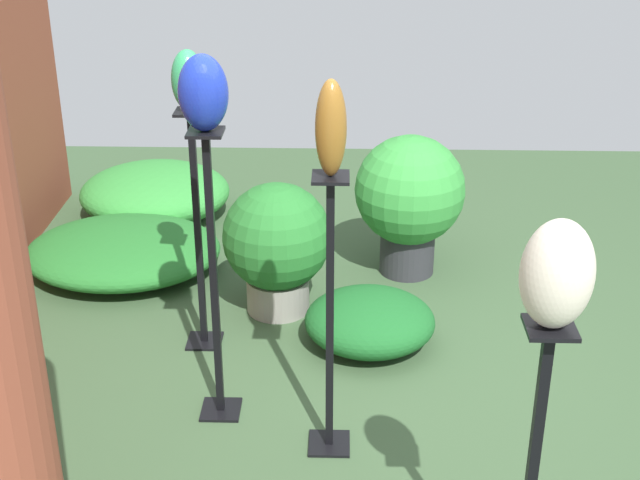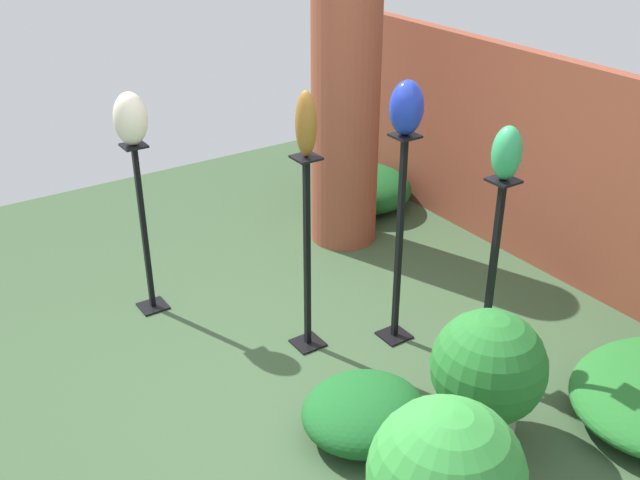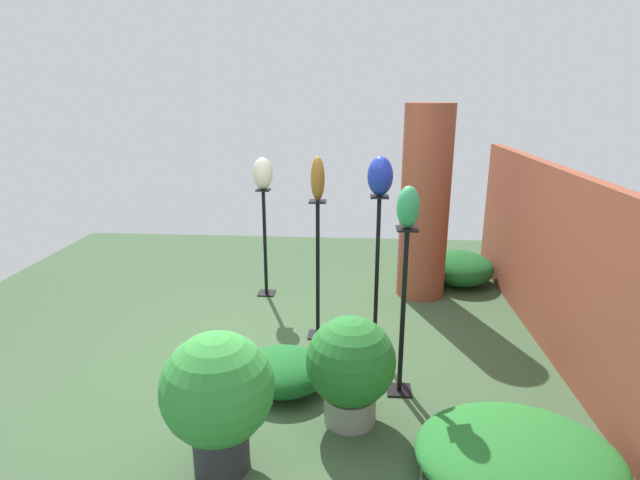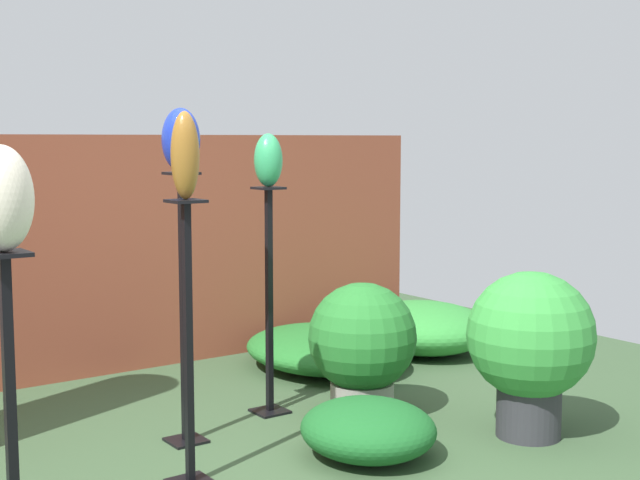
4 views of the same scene
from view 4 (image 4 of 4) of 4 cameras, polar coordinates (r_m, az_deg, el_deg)
The scene contains 14 objects.
brick_wall_back at distance 6.51m, azimuth -14.27°, elevation -1.01°, with size 5.60×0.12×1.71m, color brown.
pedestal_bronze at distance 4.38m, azimuth -8.42°, elevation -7.29°, with size 0.20×0.20×1.40m.
pedestal_jade at distance 5.46m, azimuth -3.27°, elevation -4.48°, with size 0.20×0.20×1.40m.
pedestal_cobalt at distance 4.97m, azimuth -8.70°, elevation -5.02°, with size 0.20×0.20×1.51m.
pedestal_ivory at distance 3.38m, azimuth -19.11°, elevation -12.62°, with size 0.20×0.20×1.30m.
art_vase_bronze at distance 4.26m, azimuth -8.63°, elevation 5.38°, with size 0.14×0.13×0.42m, color brown.
art_vase_jade at distance 5.36m, azimuth -3.33°, elevation 5.12°, with size 0.17×0.17×0.32m, color #2D9356.
art_vase_cobalt at distance 4.87m, azimuth -8.90°, elevation 6.35°, with size 0.20×0.22×0.34m, color #192D9E.
art_vase_ivory at distance 3.21m, azimuth -19.70°, elevation 2.52°, with size 0.21×0.23×0.37m, color beige.
potted_plant_mid_left at distance 5.41m, azimuth 2.73°, elevation -6.62°, with size 0.66×0.66×0.83m.
potted_plant_near_pillar at distance 5.18m, azimuth 13.33°, elevation -6.37°, with size 0.72×0.72×0.95m.
foliage_bed_east at distance 4.84m, azimuth 3.10°, elevation -11.99°, with size 0.71×0.75×0.30m, color #195923.
foliage_bed_center at distance 7.15m, azimuth 6.57°, elevation -5.57°, with size 1.05×1.14×0.39m, color #338C38.
foliage_bed_rear at distance 6.61m, azimuth 0.33°, elevation -6.95°, with size 1.10×1.30×0.29m, color #236B28.
Camera 4 is at (-2.33, -3.53, 1.68)m, focal length 50.00 mm.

